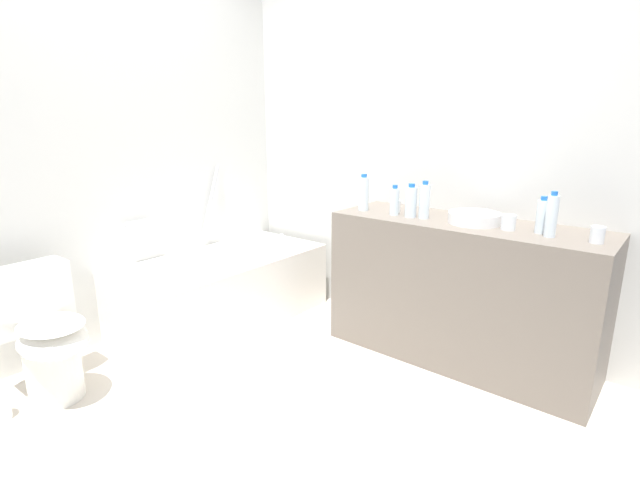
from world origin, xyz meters
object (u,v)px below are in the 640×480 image
(drinking_glass_2, at_px, (395,206))
(water_bottle_4, at_px, (542,216))
(water_bottle_1, at_px, (411,202))
(drinking_glass_1, at_px, (597,235))
(sink_faucet, at_px, (485,214))
(bathtub, at_px, (223,287))
(toilet, at_px, (45,335))
(water_bottle_5, at_px, (552,216))
(sink_basin, at_px, (474,218))
(water_bottle_2, at_px, (424,201))
(bath_mat, at_px, (268,350))
(water_bottle_0, at_px, (364,193))
(drinking_glass_0, at_px, (509,222))
(water_bottle_3, at_px, (395,201))

(drinking_glass_2, bearing_deg, water_bottle_4, -90.82)
(water_bottle_1, height_order, drinking_glass_1, water_bottle_1)
(sink_faucet, bearing_deg, bathtub, 114.31)
(water_bottle_4, bearing_deg, sink_faucet, 63.33)
(water_bottle_1, bearing_deg, toilet, 144.57)
(sink_faucet, xyz_separation_m, water_bottle_1, (-0.25, 0.37, 0.07))
(water_bottle_5, bearing_deg, bathtub, 103.61)
(sink_basin, relative_size, water_bottle_2, 1.29)
(bathtub, distance_m, bath_mat, 0.65)
(water_bottle_0, height_order, bath_mat, water_bottle_0)
(bathtub, xyz_separation_m, water_bottle_1, (0.48, -1.24, 0.70))
(sink_faucet, height_order, drinking_glass_0, drinking_glass_0)
(sink_basin, xyz_separation_m, drinking_glass_0, (-0.04, -0.21, 0.01))
(drinking_glass_0, relative_size, drinking_glass_1, 1.01)
(sink_basin, relative_size, drinking_glass_1, 3.58)
(sink_faucet, relative_size, water_bottle_5, 0.65)
(water_bottle_0, xyz_separation_m, drinking_glass_1, (0.03, -1.35, -0.07))
(bathtub, relative_size, water_bottle_0, 6.31)
(drinking_glass_0, bearing_deg, water_bottle_5, -96.25)
(toilet, xyz_separation_m, bath_mat, (1.09, -0.55, -0.35))
(water_bottle_2, bearing_deg, water_bottle_5, -90.62)
(sink_faucet, relative_size, water_bottle_0, 0.64)
(drinking_glass_2, distance_m, bath_mat, 1.24)
(water_bottle_3, height_order, water_bottle_4, water_bottle_4)
(bathtub, distance_m, water_bottle_3, 1.41)
(drinking_glass_2, xyz_separation_m, bath_mat, (-0.69, 0.50, -0.91))
(sink_basin, distance_m, drinking_glass_1, 0.63)
(sink_faucet, relative_size, water_bottle_1, 0.74)
(sink_basin, height_order, water_bottle_2, water_bottle_2)
(bathtub, height_order, water_bottle_0, water_bottle_0)
(bathtub, xyz_separation_m, water_bottle_5, (0.49, -2.03, 0.72))
(bathtub, bearing_deg, drinking_glass_1, -77.27)
(bathtub, bearing_deg, water_bottle_4, -74.56)
(drinking_glass_0, bearing_deg, sink_basin, 79.28)
(toilet, distance_m, water_bottle_2, 2.24)
(water_bottle_2, xyz_separation_m, drinking_glass_1, (0.01, -0.92, -0.07))
(bathtub, height_order, drinking_glass_1, bathtub)
(water_bottle_0, xyz_separation_m, drinking_glass_2, (0.08, -0.19, -0.07))
(water_bottle_1, distance_m, drinking_glass_2, 0.18)
(drinking_glass_1, bearing_deg, bathtub, 102.73)
(bathtub, xyz_separation_m, water_bottle_2, (0.50, -1.32, 0.71))
(drinking_glass_1, bearing_deg, water_bottle_2, 90.43)
(water_bottle_3, xyz_separation_m, drinking_glass_1, (0.03, -1.12, -0.05))
(water_bottle_1, bearing_deg, sink_faucet, -56.33)
(water_bottle_3, bearing_deg, water_bottle_4, -85.41)
(drinking_glass_1, bearing_deg, bath_mat, 111.00)
(water_bottle_2, height_order, water_bottle_4, water_bottle_2)
(bathtub, distance_m, water_bottle_4, 2.16)
(water_bottle_3, bearing_deg, water_bottle_2, -83.34)
(sink_faucet, height_order, bath_mat, sink_faucet)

